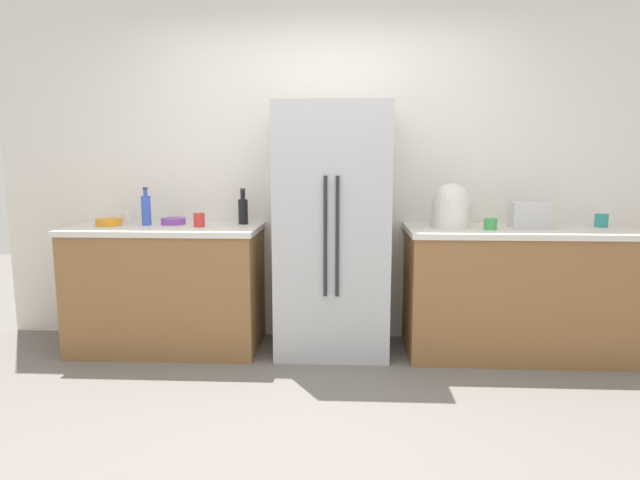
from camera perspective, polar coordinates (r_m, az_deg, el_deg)
ground_plane at (r=2.92m, az=-1.05°, el=-20.31°), size 10.25×10.25×0.00m
kitchen_back_panel at (r=4.23m, az=0.45°, el=8.66°), size 5.13×0.10×2.84m
counter_left at (r=4.18m, az=-15.90°, el=-4.86°), size 1.39×0.67×0.93m
counter_right at (r=4.15m, az=20.15°, el=-5.16°), size 1.59×0.67×0.93m
refrigerator at (r=3.89m, az=1.35°, el=1.01°), size 0.81×0.64×1.80m
toaster at (r=4.10m, az=21.38°, el=2.51°), size 0.26×0.16×0.19m
rice_cooker at (r=3.96m, az=13.80°, el=3.42°), size 0.27×0.27×0.32m
bottle_a at (r=4.10m, az=-8.19°, el=3.19°), size 0.07×0.07×0.27m
bottle_b at (r=4.20m, az=-18.02°, el=3.11°), size 0.07×0.07×0.28m
cup_a at (r=4.00m, az=-12.74°, el=2.10°), size 0.08×0.08×0.10m
cup_b at (r=3.93m, az=17.69°, el=1.64°), size 0.09×0.09×0.08m
cup_c at (r=4.39m, az=27.77°, el=1.85°), size 0.09×0.09×0.09m
cup_d at (r=4.40m, az=-19.85°, el=2.36°), size 0.08×0.08×0.10m
bowl_a at (r=4.20m, az=-15.34°, el=1.95°), size 0.18×0.18×0.05m
bowl_b at (r=4.27m, az=-21.55°, el=1.79°), size 0.19×0.19×0.05m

